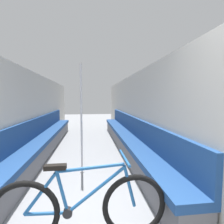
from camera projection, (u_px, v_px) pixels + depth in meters
name	position (u px, v px, depth m)	size (l,w,h in m)	color
wall_left	(30.00, 114.00, 4.21)	(0.10, 10.62, 2.06)	beige
wall_right	(137.00, 113.00, 4.54)	(0.10, 10.62, 2.06)	beige
bench_seat_row_left	(44.00, 141.00, 4.46)	(0.44, 6.40, 0.91)	#5B5B60
bench_seat_row_right	(127.00, 139.00, 4.73)	(0.44, 6.40, 0.91)	#5B5B60
bicycle	(81.00, 208.00, 1.68)	(1.69, 0.46, 0.84)	black
grab_pole_near	(81.00, 120.00, 3.23)	(0.08, 0.08, 2.04)	gray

